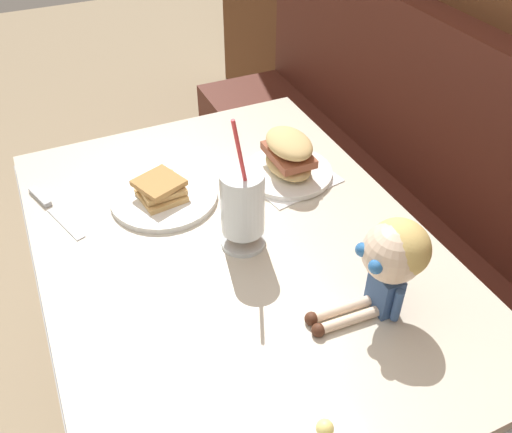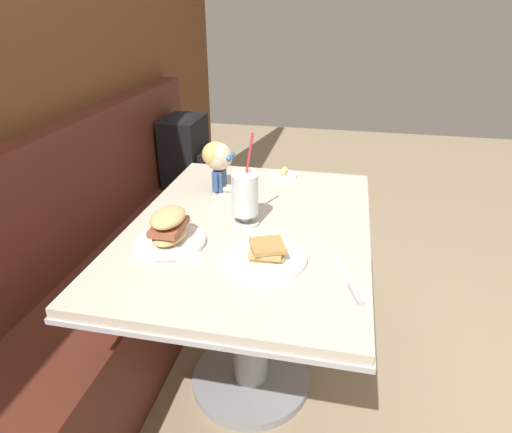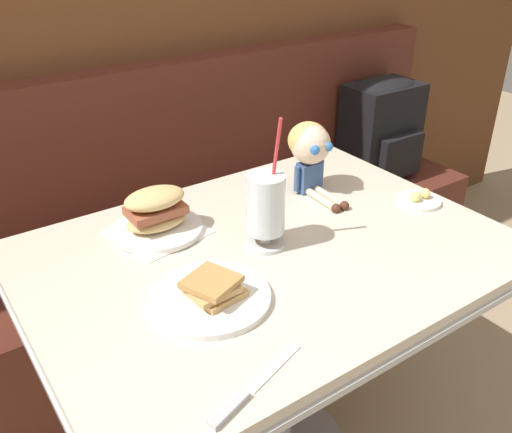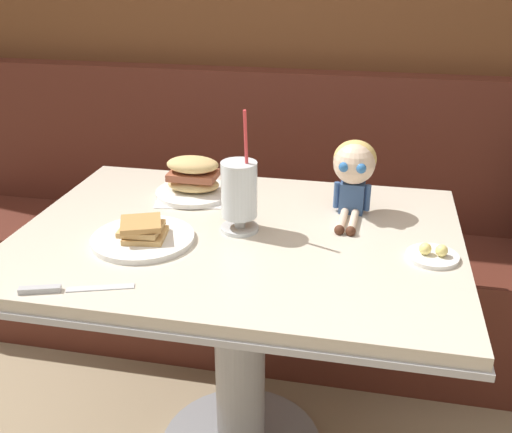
{
  "view_description": "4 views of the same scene",
  "coord_description": "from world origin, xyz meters",
  "px_view_note": "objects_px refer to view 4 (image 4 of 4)",
  "views": [
    {
      "loc": [
        0.79,
        -0.13,
        1.53
      ],
      "look_at": [
        0.03,
        0.21,
        0.83
      ],
      "focal_mm": 38.15,
      "sensor_mm": 36.0,
      "label": 1
    },
    {
      "loc": [
        -1.31,
        -0.12,
        1.44
      ],
      "look_at": [
        0.02,
        0.16,
        0.76
      ],
      "focal_mm": 31.06,
      "sensor_mm": 36.0,
      "label": 2
    },
    {
      "loc": [
        -0.66,
        -0.71,
        1.43
      ],
      "look_at": [
        -0.01,
        0.21,
        0.81
      ],
      "focal_mm": 39.11,
      "sensor_mm": 36.0,
      "label": 3
    },
    {
      "loc": [
        0.31,
        -1.12,
        1.38
      ],
      "look_at": [
        0.04,
        0.19,
        0.78
      ],
      "focal_mm": 41.44,
      "sensor_mm": 36.0,
      "label": 4
    }
  ],
  "objects_px": {
    "milkshake_glass": "(240,194)",
    "seated_doll": "(354,167)",
    "sandwich_plate": "(193,180)",
    "butter_saucer": "(433,255)",
    "butter_knife": "(57,289)",
    "toast_plate": "(143,236)"
  },
  "relations": [
    {
      "from": "sandwich_plate",
      "to": "butter_saucer",
      "type": "bearing_deg",
      "value": -21.59
    },
    {
      "from": "toast_plate",
      "to": "seated_doll",
      "type": "distance_m",
      "value": 0.57
    },
    {
      "from": "toast_plate",
      "to": "butter_knife",
      "type": "distance_m",
      "value": 0.27
    },
    {
      "from": "butter_saucer",
      "to": "milkshake_glass",
      "type": "bearing_deg",
      "value": 172.84
    },
    {
      "from": "butter_saucer",
      "to": "seated_doll",
      "type": "bearing_deg",
      "value": 131.27
    },
    {
      "from": "milkshake_glass",
      "to": "butter_saucer",
      "type": "distance_m",
      "value": 0.48
    },
    {
      "from": "sandwich_plate",
      "to": "seated_doll",
      "type": "height_order",
      "value": "seated_doll"
    },
    {
      "from": "seated_doll",
      "to": "sandwich_plate",
      "type": "bearing_deg",
      "value": 176.09
    },
    {
      "from": "butter_knife",
      "to": "toast_plate",
      "type": "bearing_deg",
      "value": 70.34
    },
    {
      "from": "milkshake_glass",
      "to": "seated_doll",
      "type": "height_order",
      "value": "milkshake_glass"
    },
    {
      "from": "toast_plate",
      "to": "butter_saucer",
      "type": "xyz_separation_m",
      "value": [
        0.68,
        0.05,
        -0.01
      ]
    },
    {
      "from": "toast_plate",
      "to": "milkshake_glass",
      "type": "height_order",
      "value": "milkshake_glass"
    },
    {
      "from": "toast_plate",
      "to": "seated_doll",
      "type": "relative_size",
      "value": 1.13
    },
    {
      "from": "butter_saucer",
      "to": "butter_knife",
      "type": "relative_size",
      "value": 0.52
    },
    {
      "from": "toast_plate",
      "to": "butter_saucer",
      "type": "bearing_deg",
      "value": 4.38
    },
    {
      "from": "butter_knife",
      "to": "seated_doll",
      "type": "height_order",
      "value": "seated_doll"
    },
    {
      "from": "toast_plate",
      "to": "butter_saucer",
      "type": "relative_size",
      "value": 2.08
    },
    {
      "from": "butter_knife",
      "to": "seated_doll",
      "type": "distance_m",
      "value": 0.79
    },
    {
      "from": "seated_doll",
      "to": "butter_saucer",
      "type": "bearing_deg",
      "value": -48.73
    },
    {
      "from": "milkshake_glass",
      "to": "seated_doll",
      "type": "bearing_deg",
      "value": 32.12
    },
    {
      "from": "sandwich_plate",
      "to": "butter_knife",
      "type": "bearing_deg",
      "value": -102.4
    },
    {
      "from": "milkshake_glass",
      "to": "toast_plate",
      "type": "bearing_deg",
      "value": -152.96
    }
  ]
}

